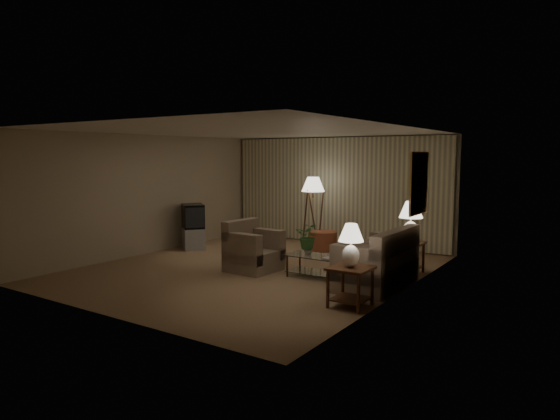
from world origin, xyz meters
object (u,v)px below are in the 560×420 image
object	(u,v)px
side_table_near	(350,279)
side_table_far	(410,252)
sofa	(377,263)
table_lamp_far	(411,218)
coffee_table	(315,263)
tv_cabinet	(193,238)
armchair	(254,251)
table_lamp_near	(351,241)
crt_tv	(193,216)
ottoman	(323,241)
vase	(308,251)
floor_lamp	(313,211)

from	to	relation	value
side_table_near	side_table_far	world-z (taller)	same
side_table_far	sofa	bearing A→B (deg)	-96.84
side_table_far	table_lamp_far	xyz separation A→B (m)	(-0.00, -0.00, 0.65)
side_table_near	coffee_table	distance (m)	1.81
tv_cabinet	side_table_near	bearing A→B (deg)	16.52
side_table_far	tv_cabinet	size ratio (longest dim) A/B	0.67
armchair	coffee_table	size ratio (longest dim) A/B	0.94
coffee_table	sofa	bearing A→B (deg)	4.96
table_lamp_near	table_lamp_far	size ratio (longest dim) A/B	0.84
crt_tv	ottoman	size ratio (longest dim) A/B	1.22
crt_tv	side_table_near	bearing A→B (deg)	16.52
side_table_far	table_lamp_near	distance (m)	2.66
table_lamp_near	vase	xyz separation A→B (m)	(-1.45, 1.25, -0.49)
table_lamp_far	vase	size ratio (longest dim) A/B	5.40
table_lamp_near	coffee_table	bearing A→B (deg)	136.20
coffee_table	tv_cabinet	size ratio (longest dim) A/B	1.21
side_table_near	ottoman	xyz separation A→B (m)	(-2.49, 3.69, -0.19)
sofa	floor_lamp	world-z (taller)	floor_lamp
side_table_near	vase	bearing A→B (deg)	139.30
table_lamp_near	table_lamp_far	xyz separation A→B (m)	(0.00, 2.60, 0.07)
armchair	side_table_far	size ratio (longest dim) A/B	1.68
side_table_far	tv_cabinet	xyz separation A→B (m)	(-5.20, -0.44, -0.15)
crt_tv	tv_cabinet	bearing A→B (deg)	0.00
armchair	crt_tv	distance (m)	2.87
table_lamp_far	coffee_table	xyz separation A→B (m)	(-1.30, -1.35, -0.78)
tv_cabinet	ottoman	world-z (taller)	tv_cabinet
sofa	tv_cabinet	distance (m)	5.12
crt_tv	vase	xyz separation A→B (m)	(3.75, -0.91, -0.30)
table_lamp_near	vase	bearing A→B (deg)	139.30
tv_cabinet	vase	size ratio (longest dim) A/B	6.23
table_lamp_near	sofa	bearing A→B (deg)	96.34
floor_lamp	side_table_far	bearing A→B (deg)	-23.76
floor_lamp	vase	bearing A→B (deg)	-61.67
side_table_far	coffee_table	xyz separation A→B (m)	(-1.30, -1.35, -0.13)
ottoman	armchair	bearing A→B (deg)	-91.75
sofa	crt_tv	distance (m)	5.13
sofa	vase	world-z (taller)	sofa
sofa	tv_cabinet	xyz separation A→B (m)	(-5.05, 0.81, -0.15)
ottoman	table_lamp_far	bearing A→B (deg)	-23.62
armchair	floor_lamp	size ratio (longest dim) A/B	0.59
crt_tv	floor_lamp	distance (m)	2.90
coffee_table	side_table_near	bearing A→B (deg)	-43.80
table_lamp_far	side_table_far	bearing A→B (deg)	45.00
table_lamp_near	floor_lamp	xyz separation A→B (m)	(-2.86, 3.86, -0.08)
side_table_far	table_lamp_near	bearing A→B (deg)	-90.00
side_table_far	table_lamp_far	bearing A→B (deg)	-135.00
ottoman	side_table_far	bearing A→B (deg)	-23.62
sofa	side_table_far	distance (m)	1.26
vase	side_table_near	bearing A→B (deg)	-40.70
sofa	floor_lamp	size ratio (longest dim) A/B	1.04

